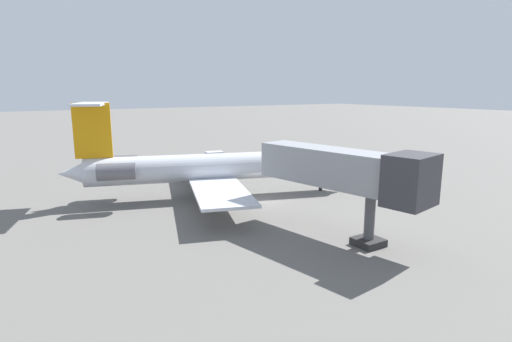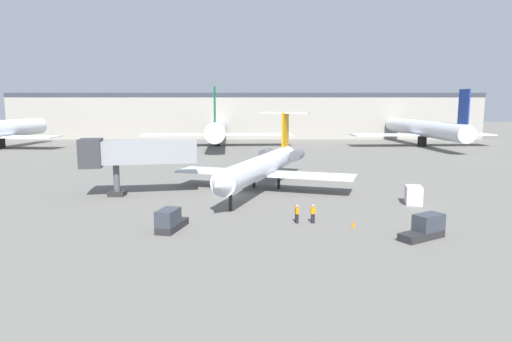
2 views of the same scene
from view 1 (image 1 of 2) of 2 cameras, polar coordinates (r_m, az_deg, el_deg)
The scene contains 9 objects.
ground_plane at distance 38.75m, azimuth 0.65°, elevation -4.29°, with size 400.00×400.00×0.10m, color #66635E.
regional_jet at distance 39.49m, azimuth -6.30°, elevation 0.64°, with size 22.31×28.35×9.27m.
jet_bridge at distance 28.57m, azimuth 13.10°, elevation -0.11°, with size 13.29×5.33×6.59m.
ground_crew_marshaller at distance 51.62m, azimuth 7.57°, elevation 0.60°, with size 0.42×0.30×1.69m.
ground_crew_loader at distance 50.57m, azimuth 8.61°, elevation 0.34°, with size 0.34×0.45×1.69m.
baggage_tug_lead at distance 60.82m, azimuth 5.93°, elevation 2.24°, with size 4.14×3.29×1.90m.
baggage_tug_trailing at distance 44.92m, azimuth 19.92°, elevation -1.63°, with size 2.30×4.22×1.90m.
cargo_container_uld at distance 57.15m, azimuth -5.85°, elevation 1.78°, with size 2.07×2.65×1.92m.
traffic_cone_near at distance 55.09m, azimuth 6.45°, elevation 0.69°, with size 0.36×0.36×0.55m.
Camera 1 is at (-31.38, 20.18, 10.39)m, focal length 28.49 mm.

